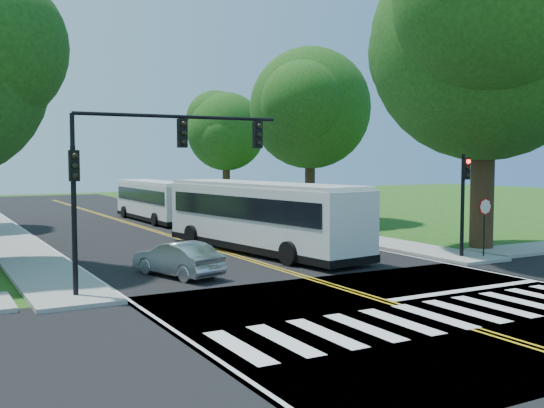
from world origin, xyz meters
TOP-DOWN VIEW (x-y plane):
  - ground at (0.00, 0.00)m, footprint 140.00×140.00m
  - road at (0.00, 18.00)m, footprint 14.00×96.00m
  - cross_road at (0.00, 0.00)m, footprint 60.00×12.00m
  - center_line at (0.00, 22.00)m, footprint 0.36×70.00m
  - edge_line_w at (-6.80, 22.00)m, footprint 0.12×70.00m
  - edge_line_e at (6.80, 22.00)m, footprint 0.12×70.00m
  - crosswalk at (0.00, -0.50)m, footprint 12.60×3.00m
  - stop_bar at (3.50, 1.60)m, footprint 6.60×0.40m
  - sidewalk_nw at (-8.30, 25.00)m, footprint 2.60×40.00m
  - sidewalk_ne at (8.30, 25.00)m, footprint 2.60×40.00m
  - tree_ne_big at (11.00, 8.00)m, footprint 10.80×10.80m
  - tree_east_mid at (11.50, 24.00)m, footprint 8.40×8.40m
  - tree_east_far at (12.50, 40.00)m, footprint 7.20×7.20m
  - signal_nw at (-5.86, 6.43)m, footprint 7.15×0.46m
  - signal_ne at (8.20, 6.44)m, footprint 0.30×0.46m
  - stop_sign at (9.00, 5.98)m, footprint 0.76×0.08m
  - bus_lead at (1.54, 12.56)m, footprint 4.45×12.80m
  - bus_follow at (2.06, 29.28)m, footprint 2.73×10.87m
  - hatchback at (-4.06, 8.62)m, footprint 2.47×4.16m
  - suv at (5.15, 14.16)m, footprint 3.57×5.56m
  - dark_sedan at (5.86, 20.87)m, footprint 2.03×4.58m

SIDE VIEW (x-z plane):
  - ground at x=0.00m, z-range 0.00..0.00m
  - road at x=0.00m, z-range 0.00..0.01m
  - cross_road at x=0.00m, z-range 0.00..0.01m
  - center_line at x=0.00m, z-range 0.01..0.02m
  - edge_line_w at x=-6.80m, z-range 0.01..0.02m
  - edge_line_e at x=6.80m, z-range 0.01..0.02m
  - crosswalk at x=0.00m, z-range 0.01..0.02m
  - stop_bar at x=3.50m, z-range 0.01..0.02m
  - sidewalk_nw at x=-8.30m, z-range 0.00..0.15m
  - sidewalk_ne at x=8.30m, z-range 0.00..0.15m
  - hatchback at x=-4.06m, z-range 0.01..1.31m
  - dark_sedan at x=5.86m, z-range 0.01..1.32m
  - suv at x=5.15m, z-range 0.01..1.44m
  - bus_follow at x=2.06m, z-range 0.09..2.89m
  - bus_lead at x=1.54m, z-range 0.10..3.35m
  - stop_sign at x=9.00m, z-range 0.77..3.30m
  - signal_ne at x=8.20m, z-range 0.76..5.16m
  - signal_nw at x=-5.86m, z-range 1.55..7.21m
  - tree_east_far at x=12.50m, z-range 1.69..12.03m
  - tree_east_mid at x=11.50m, z-range 1.89..13.82m
  - tree_ne_big at x=11.00m, z-range 2.17..17.08m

